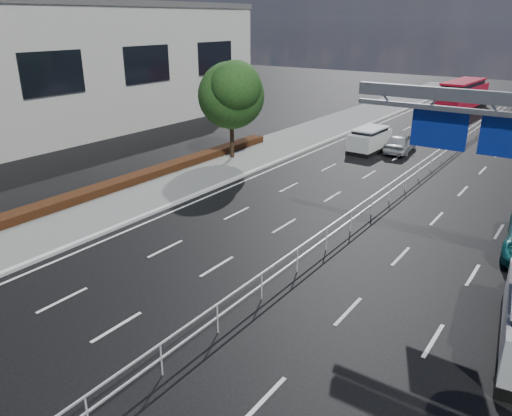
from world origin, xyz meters
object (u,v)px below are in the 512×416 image
Objects in this scene: near_car_dark at (461,89)px; white_minivan at (370,140)px; near_car_silver at (400,142)px; red_bus at (462,95)px.

white_minivan is at bearing 89.77° from near_car_dark.
near_car_silver is 32.45m from near_car_dark.
near_car_silver is at bearing 93.28° from near_car_dark.
near_car_silver is 0.92× the size of near_car_dark.
red_bus is at bearing 100.54° from near_car_dark.
near_car_silver is at bearing -84.33° from red_bus.
near_car_silver is (0.85, -20.42, -0.92)m from red_bus.
white_minivan is 33.36m from near_car_dark.
red_bus is 2.55× the size of near_car_silver.
red_bus is at bearing -93.47° from near_car_silver.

